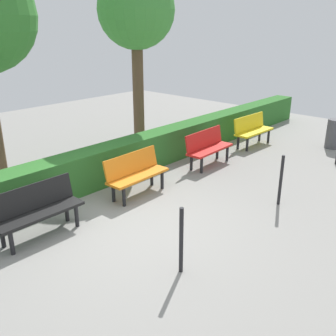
{
  "coord_description": "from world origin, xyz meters",
  "views": [
    {
      "loc": [
        3.89,
        4.56,
        3.28
      ],
      "look_at": [
        -1.49,
        -0.32,
        0.55
      ],
      "focal_mm": 40.83,
      "sensor_mm": 36.0,
      "label": 1
    }
  ],
  "objects": [
    {
      "name": "bench_yellow",
      "position": [
        -5.61,
        -0.8,
        0.48
      ],
      "size": [
        1.45,
        0.5,
        0.86
      ],
      "rotation": [
        0.0,
        0.0,
        -0.03
      ],
      "color": "yellow",
      "rests_on": "ground_plane"
    },
    {
      "name": "tree_near",
      "position": [
        -3.36,
        -3.11,
        3.58
      ],
      "size": [
        2.0,
        2.0,
        4.65
      ],
      "color": "brown",
      "rests_on": "ground_plane"
    },
    {
      "name": "ground_plane",
      "position": [
        0.0,
        0.0,
        0.0
      ],
      "size": [
        20.92,
        20.92,
        0.0
      ],
      "primitive_type": "plane",
      "color": "gray"
    },
    {
      "name": "bench_orange",
      "position": [
        -1.01,
        -0.77,
        0.48
      ],
      "size": [
        1.42,
        0.5,
        0.86
      ],
      "rotation": [
        0.0,
        0.0,
        0.03
      ],
      "color": "orange",
      "rests_on": "ground_plane"
    },
    {
      "name": "bench_black",
      "position": [
        1.2,
        -0.76,
        0.48
      ],
      "size": [
        1.47,
        0.46,
        0.86
      ],
      "rotation": [
        0.0,
        0.0,
        -0.0
      ],
      "color": "black",
      "rests_on": "ground_plane"
    },
    {
      "name": "bench_red",
      "position": [
        -3.42,
        -0.75,
        0.48
      ],
      "size": [
        1.45,
        0.51,
        0.86
      ],
      "rotation": [
        0.0,
        0.0,
        0.04
      ],
      "color": "red",
      "rests_on": "ground_plane"
    },
    {
      "name": "trash_bin",
      "position": [
        -6.92,
        1.04,
        0.41
      ],
      "size": [
        0.41,
        0.41,
        0.82
      ],
      "primitive_type": "cylinder",
      "color": "#4C4C51",
      "rests_on": "ground_plane"
    },
    {
      "name": "railing_post_mid",
      "position": [
        -2.55,
        1.63,
        0.5
      ],
      "size": [
        0.06,
        0.06,
        1.0
      ],
      "primitive_type": "cylinder",
      "color": "black",
      "rests_on": "ground_plane"
    },
    {
      "name": "hedge_row",
      "position": [
        -1.03,
        -1.75,
        0.41
      ],
      "size": [
        16.92,
        0.58,
        0.82
      ],
      "primitive_type": "cube",
      "color": "#2D6B28",
      "rests_on": "ground_plane"
    },
    {
      "name": "railing_post_far",
      "position": [
        0.39,
        1.63,
        0.5
      ],
      "size": [
        0.06,
        0.06,
        1.0
      ],
      "primitive_type": "cylinder",
      "color": "black",
      "rests_on": "ground_plane"
    }
  ]
}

